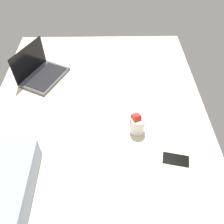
{
  "coord_description": "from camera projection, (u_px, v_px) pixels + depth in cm",
  "views": [
    {
      "loc": [
        -104.0,
        -7.52,
        130.75
      ],
      "look_at": [
        -7.69,
        -9.07,
        24.0
      ],
      "focal_mm": 37.82,
      "sensor_mm": 36.0,
      "label": 1
    }
  ],
  "objects": [
    {
      "name": "bed_mattress",
      "position": [
        98.0,
        119.0,
        1.6
      ],
      "size": [
        180.0,
        140.0,
        18.0
      ],
      "primitive_type": "cube",
      "color": "beige",
      "rests_on": "ground"
    },
    {
      "name": "laptop",
      "position": [
        40.0,
        72.0,
        1.72
      ],
      "size": [
        39.8,
        35.32,
        23.0
      ],
      "rotation": [
        0.0,
        0.0,
        -0.46
      ],
      "color": "#4C4C51",
      "rests_on": "bed_mattress"
    },
    {
      "name": "snack_cup",
      "position": [
        137.0,
        124.0,
        1.37
      ],
      "size": [
        9.0,
        9.78,
        14.41
      ],
      "color": "silver",
      "rests_on": "bed_mattress"
    },
    {
      "name": "cell_phone",
      "position": [
        176.0,
        159.0,
        1.28
      ],
      "size": [
        9.66,
        15.14,
        0.8
      ],
      "primitive_type": "cube",
      "rotation": [
        0.0,
        0.0,
        2.92
      ],
      "color": "black",
      "rests_on": "bed_mattress"
    }
  ]
}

